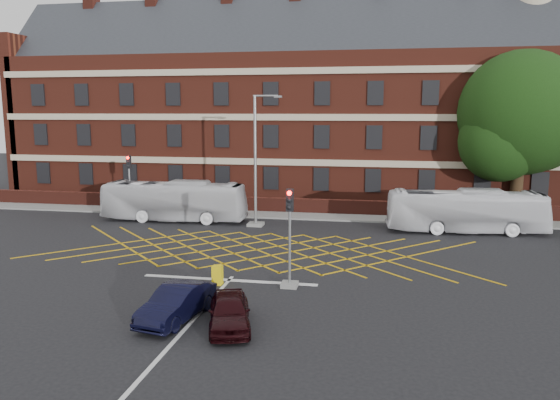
% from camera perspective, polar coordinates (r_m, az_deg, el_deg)
% --- Properties ---
extents(ground, '(120.00, 120.00, 0.00)m').
position_cam_1_polar(ground, '(28.07, -3.39, -6.23)').
color(ground, black).
rests_on(ground, ground).
extents(victorian_building, '(51.00, 12.17, 20.40)m').
position_cam_1_polar(victorian_building, '(48.64, 3.11, 9.71)').
color(victorian_building, '#5E2318').
rests_on(victorian_building, ground).
extents(boundary_wall, '(56.00, 0.50, 1.10)m').
position_cam_1_polar(boundary_wall, '(40.38, 1.02, -0.59)').
color(boundary_wall, '#4D1C14').
rests_on(boundary_wall, ground).
extents(far_pavement, '(60.00, 3.00, 0.12)m').
position_cam_1_polar(far_pavement, '(39.50, 0.78, -1.54)').
color(far_pavement, slate).
rests_on(far_pavement, ground).
extents(box_junction_hatching, '(8.22, 8.22, 0.02)m').
position_cam_1_polar(box_junction_hatching, '(29.94, -2.47, -5.20)').
color(box_junction_hatching, '#CC990C').
rests_on(box_junction_hatching, ground).
extents(stop_line, '(8.00, 0.30, 0.02)m').
position_cam_1_polar(stop_line, '(24.82, -5.34, -8.33)').
color(stop_line, silver).
rests_on(stop_line, ground).
extents(centre_line, '(0.15, 14.00, 0.02)m').
position_cam_1_polar(centre_line, '(19.05, -10.82, -14.09)').
color(centre_line, silver).
rests_on(centre_line, ground).
extents(bus_left, '(9.94, 2.46, 2.76)m').
position_cam_1_polar(bus_left, '(38.12, -11.00, -0.10)').
color(bus_left, silver).
rests_on(bus_left, ground).
extents(bus_right, '(9.78, 2.89, 2.69)m').
position_cam_1_polar(bus_right, '(35.79, 18.84, -1.10)').
color(bus_right, white).
rests_on(bus_right, ground).
extents(car_navy, '(2.00, 4.00, 1.26)m').
position_cam_1_polar(car_navy, '(20.49, -10.73, -10.51)').
color(car_navy, black).
rests_on(car_navy, ground).
extents(car_maroon, '(2.33, 3.76, 1.20)m').
position_cam_1_polar(car_maroon, '(19.53, -5.31, -11.49)').
color(car_maroon, black).
rests_on(car_maroon, ground).
extents(deciduous_tree, '(8.89, 8.89, 11.78)m').
position_cam_1_polar(deciduous_tree, '(42.87, 23.81, 7.50)').
color(deciduous_tree, black).
rests_on(deciduous_tree, ground).
extents(traffic_light_near, '(0.70, 0.70, 4.27)m').
position_cam_1_polar(traffic_light_near, '(23.34, 1.01, -4.96)').
color(traffic_light_near, slate).
rests_on(traffic_light_near, ground).
extents(traffic_light_far, '(0.70, 0.70, 4.27)m').
position_cam_1_polar(traffic_light_far, '(41.58, -15.41, 1.05)').
color(traffic_light_far, slate).
rests_on(traffic_light_far, ground).
extents(street_lamp, '(2.25, 1.00, 8.49)m').
position_cam_1_polar(street_lamp, '(35.56, -2.48, 1.84)').
color(street_lamp, slate).
rests_on(street_lamp, ground).
extents(direction_signs, '(1.10, 0.16, 2.20)m').
position_cam_1_polar(direction_signs, '(42.51, -15.76, 0.69)').
color(direction_signs, gray).
rests_on(direction_signs, ground).
extents(utility_cabinet, '(0.42, 0.38, 0.84)m').
position_cam_1_polar(utility_cabinet, '(24.18, -6.56, -7.81)').
color(utility_cabinet, yellow).
rests_on(utility_cabinet, ground).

